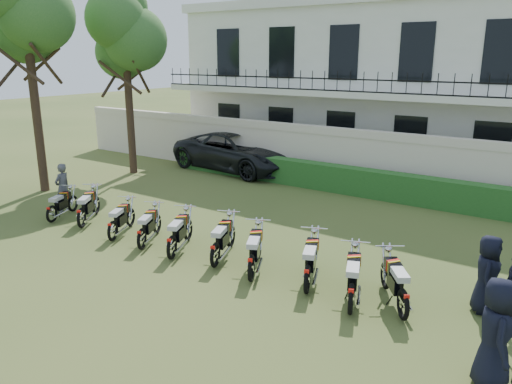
# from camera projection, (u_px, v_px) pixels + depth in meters

# --- Properties ---
(ground) EXTENTS (100.00, 100.00, 0.00)m
(ground) POSITION_uv_depth(u_px,v_px,m) (225.00, 252.00, 13.10)
(ground) COLOR #3A4F1F
(ground) RESTS_ON ground
(perimeter_wall) EXTENTS (30.00, 0.35, 2.30)m
(perimeter_wall) POSITION_uv_depth(u_px,v_px,m) (353.00, 158.00, 19.15)
(perimeter_wall) COLOR beige
(perimeter_wall) RESTS_ON ground
(hedge) EXTENTS (18.00, 0.60, 1.00)m
(hedge) POSITION_uv_depth(u_px,v_px,m) (368.00, 183.00, 18.14)
(hedge) COLOR #1C4B1A
(hedge) RESTS_ON ground
(building) EXTENTS (20.40, 9.60, 7.40)m
(building) POSITION_uv_depth(u_px,v_px,m) (408.00, 84.00, 23.21)
(building) COLOR silver
(building) RESTS_ON ground
(tree_west_mid) EXTENTS (3.40, 3.20, 8.82)m
(tree_west_mid) POSITION_uv_depth(u_px,v_px,m) (24.00, 5.00, 17.29)
(tree_west_mid) COLOR #473323
(tree_west_mid) RESTS_ON ground
(tree_west_near) EXTENTS (3.40, 3.20, 7.90)m
(tree_west_near) POSITION_uv_depth(u_px,v_px,m) (125.00, 33.00, 20.40)
(tree_west_near) COLOR #473323
(tree_west_near) RESTS_ON ground
(motorcycle_0) EXTENTS (0.79, 1.61, 0.93)m
(motorcycle_0) POSITION_uv_depth(u_px,v_px,m) (51.00, 210.00, 15.26)
(motorcycle_0) COLOR black
(motorcycle_0) RESTS_ON ground
(motorcycle_1) EXTENTS (1.15, 1.66, 1.05)m
(motorcycle_1) POSITION_uv_depth(u_px,v_px,m) (81.00, 213.00, 14.76)
(motorcycle_1) COLOR black
(motorcycle_1) RESTS_ON ground
(motorcycle_2) EXTENTS (0.89, 1.67, 0.98)m
(motorcycle_2) POSITION_uv_depth(u_px,v_px,m) (112.00, 226.00, 13.73)
(motorcycle_2) COLOR black
(motorcycle_2) RESTS_ON ground
(motorcycle_3) EXTENTS (0.93, 1.67, 1.00)m
(motorcycle_3) POSITION_uv_depth(u_px,v_px,m) (141.00, 234.00, 13.12)
(motorcycle_3) COLOR black
(motorcycle_3) RESTS_ON ground
(motorcycle_4) EXTENTS (0.94, 1.82, 1.06)m
(motorcycle_4) POSITION_uv_depth(u_px,v_px,m) (171.00, 242.00, 12.48)
(motorcycle_4) COLOR black
(motorcycle_4) RESTS_ON ground
(motorcycle_5) EXTENTS (0.88, 1.87, 1.07)m
(motorcycle_5) POSITION_uv_depth(u_px,v_px,m) (215.00, 249.00, 12.00)
(motorcycle_5) COLOR black
(motorcycle_5) RESTS_ON ground
(motorcycle_6) EXTENTS (1.02, 1.82, 1.09)m
(motorcycle_6) POSITION_uv_depth(u_px,v_px,m) (251.00, 262.00, 11.25)
(motorcycle_6) COLOR black
(motorcycle_6) RESTS_ON ground
(motorcycle_7) EXTENTS (0.91, 1.89, 1.09)m
(motorcycle_7) POSITION_uv_depth(u_px,v_px,m) (307.00, 273.00, 10.67)
(motorcycle_7) COLOR black
(motorcycle_7) RESTS_ON ground
(motorcycle_8) EXTENTS (0.90, 1.91, 1.09)m
(motorcycle_8) POSITION_uv_depth(u_px,v_px,m) (351.00, 292.00, 9.81)
(motorcycle_8) COLOR black
(motorcycle_8) RESTS_ON ground
(motorcycle_9) EXTENTS (1.19, 1.67, 1.07)m
(motorcycle_9) POSITION_uv_depth(u_px,v_px,m) (404.00, 297.00, 9.61)
(motorcycle_9) COLOR black
(motorcycle_9) RESTS_ON ground
(suv) EXTENTS (6.37, 3.45, 1.70)m
(suv) POSITION_uv_depth(u_px,v_px,m) (238.00, 152.00, 22.19)
(suv) COLOR black
(suv) RESTS_ON ground
(inspector) EXTENTS (0.49, 0.65, 1.61)m
(inspector) POSITION_uv_depth(u_px,v_px,m) (63.00, 188.00, 16.35)
(inspector) COLOR #57575C
(inspector) RESTS_ON ground
(officer_0) EXTENTS (0.83, 1.02, 1.82)m
(officer_0) POSITION_uv_depth(u_px,v_px,m) (496.00, 334.00, 7.59)
(officer_0) COLOR black
(officer_0) RESTS_ON ground
(officer_3) EXTENTS (0.60, 0.84, 1.62)m
(officer_3) POSITION_uv_depth(u_px,v_px,m) (487.00, 274.00, 9.88)
(officer_3) COLOR black
(officer_3) RESTS_ON ground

